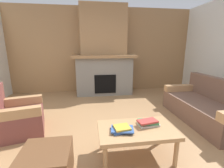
{
  "coord_description": "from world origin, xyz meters",
  "views": [
    {
      "loc": [
        -0.45,
        -2.32,
        1.47
      ],
      "look_at": [
        -0.02,
        0.66,
        0.75
      ],
      "focal_mm": 25.15,
      "sensor_mm": 36.0,
      "label": 1
    }
  ],
  "objects_px": {
    "fireplace": "(104,57)",
    "couch": "(206,107)",
    "armchair": "(16,117)",
    "coffee_table": "(136,132)",
    "ottoman": "(47,167)"
  },
  "relations": [
    {
      "from": "armchair",
      "to": "coffee_table",
      "type": "bearing_deg",
      "value": -25.68
    },
    {
      "from": "coffee_table",
      "to": "ottoman",
      "type": "distance_m",
      "value": 1.13
    },
    {
      "from": "couch",
      "to": "armchair",
      "type": "distance_m",
      "value": 3.59
    },
    {
      "from": "armchair",
      "to": "ottoman",
      "type": "xyz_separation_m",
      "value": [
        0.79,
        -1.16,
        -0.09
      ]
    },
    {
      "from": "couch",
      "to": "coffee_table",
      "type": "relative_size",
      "value": 1.81
    },
    {
      "from": "fireplace",
      "to": "couch",
      "type": "height_order",
      "value": "fireplace"
    },
    {
      "from": "couch",
      "to": "coffee_table",
      "type": "height_order",
      "value": "couch"
    },
    {
      "from": "armchair",
      "to": "coffee_table",
      "type": "height_order",
      "value": "armchair"
    },
    {
      "from": "fireplace",
      "to": "couch",
      "type": "distance_m",
      "value": 3.07
    },
    {
      "from": "fireplace",
      "to": "armchair",
      "type": "distance_m",
      "value": 2.97
    },
    {
      "from": "ottoman",
      "to": "fireplace",
      "type": "bearing_deg",
      "value": 74.47
    },
    {
      "from": "fireplace",
      "to": "coffee_table",
      "type": "distance_m",
      "value": 3.25
    },
    {
      "from": "fireplace",
      "to": "couch",
      "type": "xyz_separation_m",
      "value": [
        1.86,
        -2.28,
        -0.88
      ]
    },
    {
      "from": "fireplace",
      "to": "couch",
      "type": "relative_size",
      "value": 1.49
    },
    {
      "from": "fireplace",
      "to": "coffee_table",
      "type": "bearing_deg",
      "value": -87.56
    }
  ]
}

